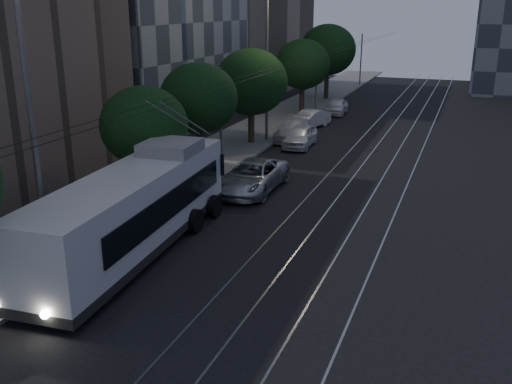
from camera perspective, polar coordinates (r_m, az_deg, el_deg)
The scene contains 17 objects.
ground at distance 21.65m, azimuth -1.45°, elevation -6.80°, with size 120.00×120.00×0.00m, color black.
sidewalk at distance 41.97m, azimuth -0.59°, elevation 5.70°, with size 5.00×90.00×0.15m, color slate.
tram_rails at distance 39.53m, azimuth 13.07°, elevation 4.35°, with size 4.52×90.00×0.02m.
overhead_wires at distance 40.52m, azimuth 2.77°, elevation 10.11°, with size 2.23×90.00×6.00m.
trolleybus at distance 22.27m, azimuth -11.91°, elevation -1.66°, with size 3.45×12.64×5.63m.
pickup_silver at distance 29.28m, azimuth -0.43°, elevation 1.57°, with size 2.56×5.55×1.54m, color silver.
car_white_a at distance 38.79m, azimuth 4.44°, elevation 5.59°, with size 1.71×4.25×1.45m, color white.
car_white_b at distance 40.90m, azimuth 3.67°, elevation 6.25°, with size 2.00×4.93×1.43m, color silver.
car_white_c at distance 45.04m, azimuth 5.34°, elevation 7.27°, with size 1.43×4.11×1.36m, color silver.
car_white_d at distance 51.08m, azimuth 8.08°, elevation 8.46°, with size 1.60×3.97×1.35m, color white.
tree_1 at distance 26.82m, azimuth -11.14°, elevation 6.49°, with size 4.05×4.05×5.70m.
tree_2 at distance 31.62m, azimuth -5.75°, elevation 9.27°, with size 4.29×4.29×6.25m.
tree_3 at distance 38.76m, azimuth -0.49°, elevation 10.92°, with size 4.91×4.91×6.46m.
tree_4 at distance 50.23m, azimuth 4.69°, elevation 12.61°, with size 4.71×4.71×6.45m.
tree_5 at distance 58.58m, azimuth 7.19°, elevation 13.92°, with size 5.53×5.53×7.43m.
streetlamp_near at distance 19.58m, azimuth -20.83°, elevation 8.31°, with size 2.48×0.44×10.29m.
streetlamp_far at distance 39.20m, azimuth 1.72°, elevation 14.74°, with size 2.72×0.44×11.42m.
Camera 1 is at (7.49, -18.14, 9.14)m, focal length 40.00 mm.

